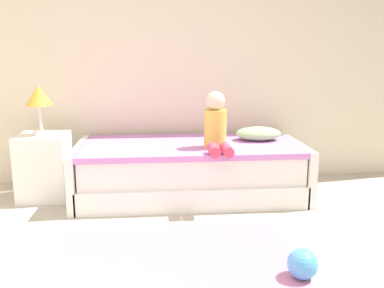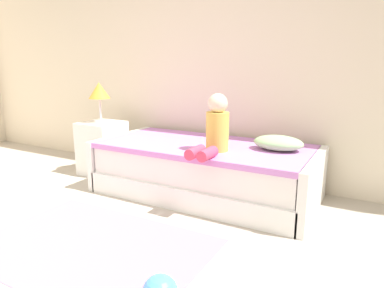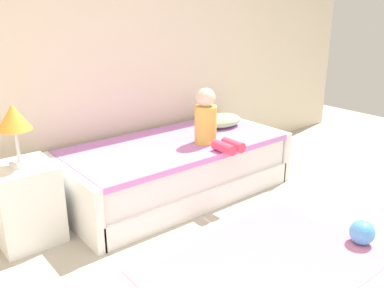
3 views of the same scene
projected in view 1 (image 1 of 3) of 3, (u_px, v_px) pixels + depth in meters
name	position (u px, v px, depth m)	size (l,w,h in m)	color
wall_rear	(142.00, 41.00, 4.23)	(7.20, 0.10, 2.90)	beige
bed	(190.00, 170.00, 3.95)	(2.11, 1.00, 0.50)	white
nightstand	(44.00, 166.00, 3.86)	(0.44, 0.44, 0.60)	white
table_lamp	(39.00, 98.00, 3.72)	(0.24, 0.24, 0.45)	silver
child_figure	(216.00, 126.00, 3.64)	(0.20, 0.51, 0.50)	gold
pillow	(258.00, 134.00, 4.03)	(0.44, 0.30, 0.13)	#99CC8C
toy_ball	(303.00, 264.00, 2.49)	(0.19, 0.19, 0.19)	#4C99E5
area_rug	(172.00, 260.00, 2.71)	(1.60, 1.10, 0.01)	pink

